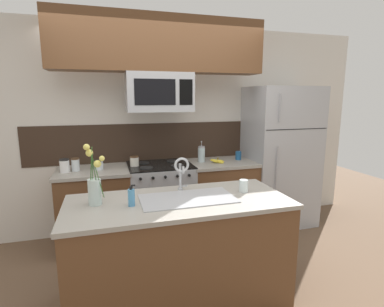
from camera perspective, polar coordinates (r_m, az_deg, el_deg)
The scene contains 22 objects.
ground_plane at distance 3.16m, azimuth -2.62°, elevation -22.28°, with size 10.00×10.00×0.00m, color brown.
rear_partition at distance 3.99m, azimuth -2.94°, elevation 4.64°, with size 5.20×0.10×2.60m, color silver.
splash_band at distance 3.90m, azimuth -7.03°, elevation 2.20°, with size 3.14×0.01×0.48m, color #332319.
back_counter_left at distance 3.71m, azimuth -17.93°, elevation -9.78°, with size 0.81×0.65×0.91m.
back_counter_right at distance 3.96m, azimuth 5.44°, elevation -7.96°, with size 0.85×0.65×0.91m.
stove_range at distance 3.75m, azimuth -5.97°, elevation -8.96°, with size 0.76×0.64×0.93m.
microwave at distance 3.51m, azimuth -6.33°, elevation 11.50°, with size 0.74×0.40×0.44m.
upper_cabinet_band at distance 3.53m, azimuth -6.11°, elevation 19.94°, with size 2.36×0.34×0.60m, color brown.
refrigerator at distance 4.24m, azimuth 16.23°, elevation -0.52°, with size 0.89×0.74×1.85m.
storage_jar_tall at distance 3.55m, azimuth -23.11°, elevation -2.14°, with size 0.10×0.10×0.15m.
storage_jar_medium at distance 3.57m, azimuth -21.30°, elevation -1.97°, with size 0.09×0.09×0.15m.
storage_jar_short at distance 3.55m, azimuth -17.31°, elevation -2.06°, with size 0.10×0.10×0.11m.
storage_jar_squat at distance 3.58m, azimuth -10.90°, elevation -1.53°, with size 0.10×0.10×0.13m.
banana_bunch at distance 3.75m, azimuth 4.95°, elevation -1.46°, with size 0.19×0.13×0.08m.
french_press at distance 3.79m, azimuth 1.81°, elevation -0.11°, with size 0.09×0.09×0.27m.
coffee_tin at distance 3.98m, azimuth 8.82°, elevation -0.38°, with size 0.08×0.08×0.11m, color #1E5184.
island_counter at distance 2.62m, azimuth -2.42°, elevation -18.18°, with size 1.78×0.77×0.91m.
kitchen_sink at distance 2.47m, azimuth -0.94°, elevation -10.14°, with size 0.76×0.41×0.16m.
sink_faucet at distance 2.58m, azimuth -2.13°, elevation -3.06°, with size 0.14×0.14×0.31m.
dish_soap_bottle at distance 2.33m, azimuth -11.46°, elevation -8.16°, with size 0.06×0.05×0.16m.
drinking_glass at distance 2.64m, azimuth 9.80°, elevation -6.11°, with size 0.08×0.08×0.11m.
flower_vase at distance 2.40m, azimuth -18.07°, elevation -6.17°, with size 0.15×0.11×0.47m.
Camera 1 is at (-0.61, -2.58, 1.72)m, focal length 28.00 mm.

